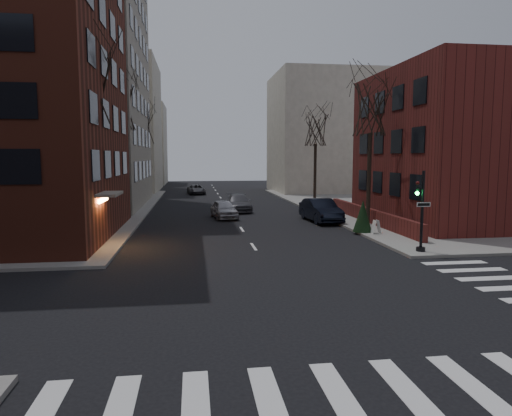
# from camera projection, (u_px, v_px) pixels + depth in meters

# --- Properties ---
(ground) EXTENTS (160.00, 160.00, 0.00)m
(ground) POSITION_uv_depth(u_px,v_px,m) (310.00, 330.00, 12.77)
(ground) COLOR black
(ground) RESTS_ON ground
(building_left_tan) EXTENTS (18.00, 18.00, 28.00)m
(building_left_tan) POSITION_uv_depth(u_px,v_px,m) (41.00, 58.00, 42.36)
(building_left_tan) COLOR #9D9382
(building_left_tan) RESTS_ON ground
(building_right_brick) EXTENTS (12.00, 14.00, 11.00)m
(building_right_brick) POSITION_uv_depth(u_px,v_px,m) (466.00, 147.00, 33.11)
(building_right_brick) COLOR #5D1E1A
(building_right_brick) RESTS_ON ground
(low_wall_right) EXTENTS (0.35, 16.00, 1.00)m
(low_wall_right) POSITION_uv_depth(u_px,v_px,m) (369.00, 215.00, 32.67)
(low_wall_right) COLOR #5D1E1A
(low_wall_right) RESTS_ON sidewalk_far_right
(building_distant_la) EXTENTS (14.00, 16.00, 18.00)m
(building_distant_la) POSITION_uv_depth(u_px,v_px,m) (107.00, 127.00, 63.87)
(building_distant_la) COLOR beige
(building_distant_la) RESTS_ON ground
(building_distant_ra) EXTENTS (14.00, 14.00, 16.00)m
(building_distant_ra) POSITION_uv_depth(u_px,v_px,m) (325.00, 134.00, 63.14)
(building_distant_ra) COLOR beige
(building_distant_ra) RESTS_ON ground
(building_distant_lb) EXTENTS (10.00, 12.00, 14.00)m
(building_distant_lb) POSITION_uv_depth(u_px,v_px,m) (137.00, 144.00, 81.10)
(building_distant_lb) COLOR beige
(building_distant_lb) RESTS_ON ground
(traffic_signal) EXTENTS (0.76, 0.44, 4.00)m
(traffic_signal) POSITION_uv_depth(u_px,v_px,m) (421.00, 216.00, 22.49)
(traffic_signal) COLOR black
(traffic_signal) RESTS_ON sidewalk_far_right
(tree_left_a) EXTENTS (4.18, 4.18, 10.26)m
(tree_left_a) POSITION_uv_depth(u_px,v_px,m) (86.00, 88.00, 24.41)
(tree_left_a) COLOR #2D231C
(tree_left_a) RESTS_ON sidewalk_far_left
(tree_left_b) EXTENTS (4.40, 4.40, 10.80)m
(tree_left_b) POSITION_uv_depth(u_px,v_px,m) (121.00, 105.00, 36.17)
(tree_left_b) COLOR #2D231C
(tree_left_b) RESTS_ON sidewalk_far_left
(tree_left_c) EXTENTS (3.96, 3.96, 9.72)m
(tree_left_c) POSITION_uv_depth(u_px,v_px,m) (141.00, 127.00, 50.05)
(tree_left_c) COLOR #2D231C
(tree_left_c) RESTS_ON sidewalk_far_left
(tree_right_a) EXTENTS (3.96, 3.96, 9.72)m
(tree_right_a) POSITION_uv_depth(u_px,v_px,m) (371.00, 109.00, 30.79)
(tree_right_a) COLOR #2D231C
(tree_right_a) RESTS_ON sidewalk_far_right
(tree_right_b) EXTENTS (3.74, 3.74, 9.18)m
(tree_right_b) POSITION_uv_depth(u_px,v_px,m) (316.00, 128.00, 44.62)
(tree_right_b) COLOR #2D231C
(tree_right_b) RESTS_ON sidewalk_far_right
(streetlamp_near) EXTENTS (0.36, 0.36, 6.28)m
(streetlamp_near) POSITION_uv_depth(u_px,v_px,m) (123.00, 165.00, 32.84)
(streetlamp_near) COLOR black
(streetlamp_near) RESTS_ON sidewalk_far_left
(streetlamp_far) EXTENTS (0.36, 0.36, 6.28)m
(streetlamp_far) POSITION_uv_depth(u_px,v_px,m) (149.00, 162.00, 52.53)
(streetlamp_far) COLOR black
(streetlamp_far) RESTS_ON sidewalk_far_left
(parked_sedan) EXTENTS (2.19, 5.34, 1.72)m
(parked_sedan) POSITION_uv_depth(u_px,v_px,m) (321.00, 210.00, 33.92)
(parked_sedan) COLOR black
(parked_sedan) RESTS_ON ground
(car_lane_silver) EXTENTS (2.23, 4.40, 1.44)m
(car_lane_silver) POSITION_uv_depth(u_px,v_px,m) (224.00, 209.00, 35.93)
(car_lane_silver) COLOR #ABAAB0
(car_lane_silver) RESTS_ON ground
(car_lane_gray) EXTENTS (2.13, 5.14, 1.49)m
(car_lane_gray) POSITION_uv_depth(u_px,v_px,m) (239.00, 203.00, 40.54)
(car_lane_gray) COLOR #48474D
(car_lane_gray) RESTS_ON ground
(car_lane_far) EXTENTS (2.53, 4.65, 1.24)m
(car_lane_far) POSITION_uv_depth(u_px,v_px,m) (196.00, 189.00, 58.89)
(car_lane_far) COLOR #3B3B3F
(car_lane_far) RESTS_ON ground
(sandwich_board) EXTENTS (0.38, 0.53, 0.83)m
(sandwich_board) POSITION_uv_depth(u_px,v_px,m) (376.00, 227.00, 27.92)
(sandwich_board) COLOR white
(sandwich_board) RESTS_ON sidewalk_far_right
(evergreen_shrub) EXTENTS (1.51, 1.51, 1.98)m
(evergreen_shrub) POSITION_uv_depth(u_px,v_px,m) (363.00, 216.00, 28.49)
(evergreen_shrub) COLOR black
(evergreen_shrub) RESTS_ON sidewalk_far_right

